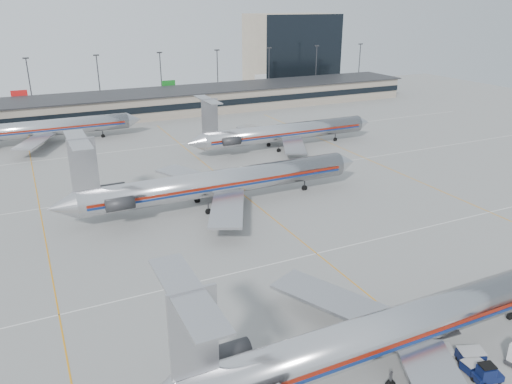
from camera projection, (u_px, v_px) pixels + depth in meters
ground at (366, 293)px, 53.13m from camera, size 260.00×260.00×0.00m
apron_markings at (317, 253)px, 61.56m from camera, size 160.00×0.15×0.02m
terminal at (144, 104)px, 134.58m from camera, size 162.00×17.00×6.25m
light_mast_row at (131, 77)px, 144.47m from camera, size 163.60×0.40×15.28m
distant_building at (291, 50)px, 181.45m from camera, size 30.00×20.00×25.00m
jet_foreground at (394, 329)px, 41.67m from camera, size 46.37×27.30×12.14m
jet_second_row at (215, 183)px, 74.63m from camera, size 48.86×28.77×12.79m
jet_third_row at (282, 132)px, 104.51m from camera, size 43.30×26.64×11.84m
jet_back_row at (37, 129)px, 107.30m from camera, size 43.48×26.74×11.89m
tug_center at (487, 375)px, 40.36m from camera, size 2.52×1.65×1.89m
cart_inner at (473, 366)px, 41.80m from camera, size 1.81×1.26×1.02m
cart_outer at (471, 356)px, 42.82m from camera, size 2.52×2.12×1.22m
belt_loader at (432, 348)px, 43.91m from camera, size 4.34×2.58×2.23m
ramp_worker_near at (512, 298)px, 50.56m from camera, size 0.84×0.79×1.92m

